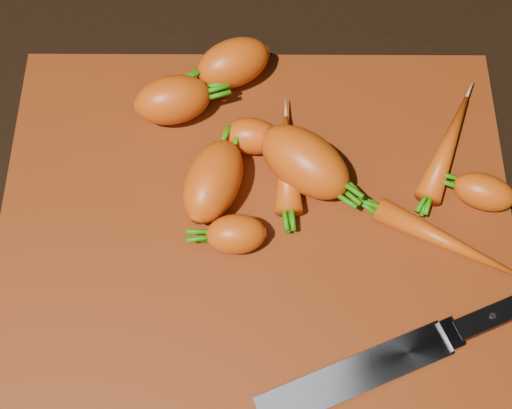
{
  "coord_description": "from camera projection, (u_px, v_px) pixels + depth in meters",
  "views": [
    {
      "loc": [
        0.0,
        -0.28,
        0.64
      ],
      "look_at": [
        0.0,
        0.01,
        0.03
      ],
      "focal_mm": 50.0,
      "sensor_mm": 36.0,
      "label": 1
    }
  ],
  "objects": [
    {
      "name": "cutting_board",
      "position": [
        256.0,
        224.0,
        0.7
      ],
      "size": [
        0.5,
        0.4,
        0.01
      ],
      "primitive_type": "cube",
      "color": "maroon",
      "rests_on": "ground"
    },
    {
      "name": "ground",
      "position": [
        256.0,
        229.0,
        0.71
      ],
      "size": [
        2.0,
        2.0,
        0.01
      ],
      "primitive_type": "cube",
      "color": "black"
    },
    {
      "name": "carrot_1",
      "position": [
        236.0,
        234.0,
        0.67
      ],
      "size": [
        0.06,
        0.04,
        0.04
      ],
      "primitive_type": "ellipsoid",
      "rotation": [
        0.0,
        0.0,
        3.21
      ],
      "color": "#EA510B",
      "rests_on": "cutting_board"
    },
    {
      "name": "carrot_8",
      "position": [
        447.0,
        242.0,
        0.67
      ],
      "size": [
        0.14,
        0.09,
        0.02
      ],
      "primitive_type": "ellipsoid",
      "rotation": [
        0.0,
        0.0,
        -0.5
      ],
      "color": "#EA510B",
      "rests_on": "cutting_board"
    },
    {
      "name": "carrot_2",
      "position": [
        305.0,
        162.0,
        0.69
      ],
      "size": [
        0.11,
        0.11,
        0.06
      ],
      "primitive_type": "ellipsoid",
      "rotation": [
        0.0,
        0.0,
        -0.69
      ],
      "color": "#EA510B",
      "rests_on": "cutting_board"
    },
    {
      "name": "carrot_5",
      "position": [
        251.0,
        136.0,
        0.71
      ],
      "size": [
        0.06,
        0.04,
        0.04
      ],
      "primitive_type": "ellipsoid",
      "rotation": [
        0.0,
        0.0,
        -0.11
      ],
      "color": "#EA510B",
      "rests_on": "cutting_board"
    },
    {
      "name": "carrot_6",
      "position": [
        484.0,
        192.0,
        0.69
      ],
      "size": [
        0.07,
        0.05,
        0.04
      ],
      "primitive_type": "ellipsoid",
      "rotation": [
        0.0,
        0.0,
        2.8
      ],
      "color": "#EA510B",
      "rests_on": "cutting_board"
    },
    {
      "name": "carrot_4",
      "position": [
        233.0,
        63.0,
        0.74
      ],
      "size": [
        0.09,
        0.08,
        0.05
      ],
      "primitive_type": "ellipsoid",
      "rotation": [
        0.0,
        0.0,
        3.59
      ],
      "color": "#EA510B",
      "rests_on": "cutting_board"
    },
    {
      "name": "carrot_9",
      "position": [
        287.0,
        163.0,
        0.7
      ],
      "size": [
        0.03,
        0.11,
        0.03
      ],
      "primitive_type": "ellipsoid",
      "rotation": [
        0.0,
        0.0,
        1.58
      ],
      "color": "#EA510B",
      "rests_on": "cutting_board"
    },
    {
      "name": "carrot_7",
      "position": [
        448.0,
        146.0,
        0.71
      ],
      "size": [
        0.08,
        0.13,
        0.03
      ],
      "primitive_type": "ellipsoid",
      "rotation": [
        0.0,
        0.0,
        1.15
      ],
      "color": "#EA510B",
      "rests_on": "cutting_board"
    },
    {
      "name": "knife",
      "position": [
        373.0,
        368.0,
        0.62
      ],
      "size": [
        0.28,
        0.14,
        0.02
      ],
      "rotation": [
        0.0,
        0.0,
        0.39
      ],
      "color": "gray",
      "rests_on": "cutting_board"
    },
    {
      "name": "carrot_0",
      "position": [
        173.0,
        100.0,
        0.72
      ],
      "size": [
        0.09,
        0.07,
        0.05
      ],
      "primitive_type": "ellipsoid",
      "rotation": [
        0.0,
        0.0,
        0.24
      ],
      "color": "#EA510B",
      "rests_on": "cutting_board"
    },
    {
      "name": "carrot_3",
      "position": [
        213.0,
        181.0,
        0.68
      ],
      "size": [
        0.08,
        0.1,
        0.05
      ],
      "primitive_type": "ellipsoid",
      "rotation": [
        0.0,
        0.0,
        1.24
      ],
      "color": "#EA510B",
      "rests_on": "cutting_board"
    }
  ]
}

